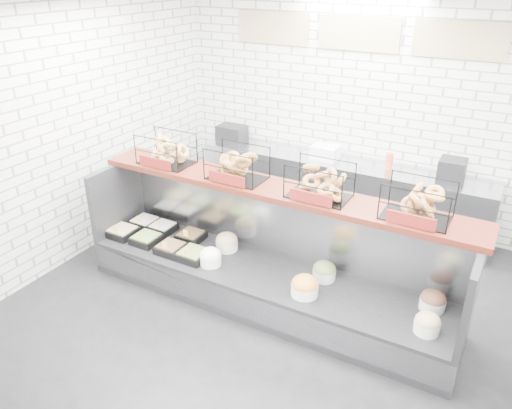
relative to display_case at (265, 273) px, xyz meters
The scene contains 5 objects.
ground 0.47m from the display_case, 86.79° to the right, with size 5.50×5.50×0.00m, color black.
room_shell 1.75m from the display_case, 85.74° to the left, with size 5.02×5.51×3.01m.
display_case is the anchor object (origin of this frame).
bagel_shelf 1.06m from the display_case, 84.75° to the left, with size 4.10×0.50×0.40m.
prep_counter 2.09m from the display_case, 89.64° to the left, with size 4.00×0.60×1.20m.
Camera 1 is at (2.05, -3.58, 3.30)m, focal length 35.00 mm.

